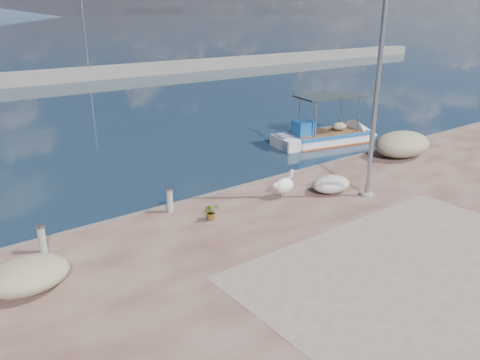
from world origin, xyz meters
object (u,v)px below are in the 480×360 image
Objects in this scene: pelican at (285,185)px; lamp_post at (375,101)px; bollard_near at (170,199)px; boat_right at (326,138)px.

lamp_post is (2.42, -1.57, 2.83)m from pelican.
lamp_post is 8.73× the size of bollard_near.
pelican is 0.15× the size of lamp_post.
bollard_near is (-3.77, 1.28, -0.03)m from pelican.
boat_right is 12.29m from bollard_near.
pelican is 1.30× the size of bollard_near.
bollard_near is at bearing -148.66° from boat_right.
pelican is at bearing -18.73° from bollard_near.
boat_right reaches higher than pelican.
lamp_post is (-5.38, -6.92, 3.57)m from boat_right.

